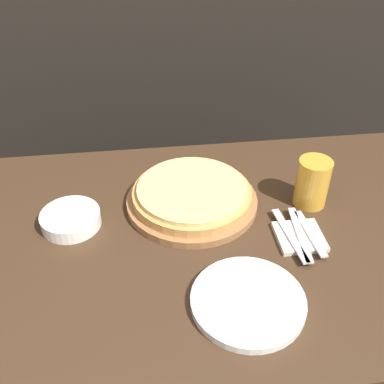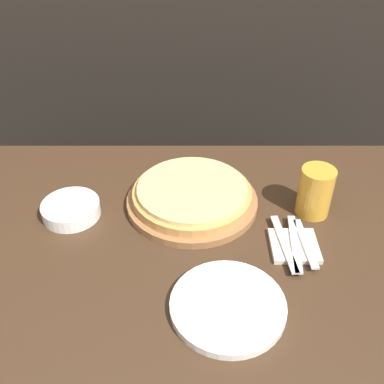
# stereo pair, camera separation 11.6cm
# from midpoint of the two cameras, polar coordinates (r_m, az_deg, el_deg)

# --- Properties ---
(dining_table) EXTENTS (1.55, 0.83, 0.75)m
(dining_table) POSITION_cam_midpoint_polar(r_m,az_deg,el_deg) (1.37, -0.16, -17.23)
(dining_table) COLOR #3D2819
(dining_table) RESTS_ON ground_plane
(pizza_on_board) EXTENTS (0.34, 0.34, 0.06)m
(pizza_on_board) POSITION_cam_midpoint_polar(r_m,az_deg,el_deg) (1.17, 2.84, -0.66)
(pizza_on_board) COLOR #99663D
(pizza_on_board) RESTS_ON dining_table
(beer_glass) EXTENTS (0.09, 0.09, 0.13)m
(beer_glass) POSITION_cam_midpoint_polar(r_m,az_deg,el_deg) (1.17, 18.17, 0.16)
(beer_glass) COLOR gold
(beer_glass) RESTS_ON dining_table
(dinner_plate) EXTENTS (0.24, 0.24, 0.02)m
(dinner_plate) POSITION_cam_midpoint_polar(r_m,az_deg,el_deg) (0.94, 8.19, -14.29)
(dinner_plate) COLOR white
(dinner_plate) RESTS_ON dining_table
(side_bowl) EXTENTS (0.15, 0.15, 0.04)m
(side_bowl) POSITION_cam_midpoint_polar(r_m,az_deg,el_deg) (1.16, -12.42, -2.28)
(side_bowl) COLOR white
(side_bowl) RESTS_ON dining_table
(napkin_stack) EXTENTS (0.11, 0.11, 0.01)m
(napkin_stack) POSITION_cam_midpoint_polar(r_m,az_deg,el_deg) (1.10, 15.84, -6.71)
(napkin_stack) COLOR beige
(napkin_stack) RESTS_ON dining_table
(fork) EXTENTS (0.04, 0.19, 0.00)m
(fork) POSITION_cam_midpoint_polar(r_m,az_deg,el_deg) (1.08, 14.64, -6.43)
(fork) COLOR silver
(fork) RESTS_ON napkin_stack
(dinner_knife) EXTENTS (0.03, 0.19, 0.00)m
(dinner_knife) POSITION_cam_midpoint_polar(r_m,az_deg,el_deg) (1.09, 15.92, -6.39)
(dinner_knife) COLOR silver
(dinner_knife) RESTS_ON napkin_stack
(spoon) EXTENTS (0.03, 0.16, 0.00)m
(spoon) POSITION_cam_midpoint_polar(r_m,az_deg,el_deg) (1.10, 17.18, -6.35)
(spoon) COLOR silver
(spoon) RESTS_ON napkin_stack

